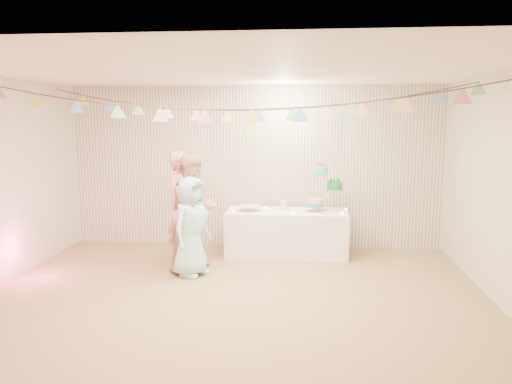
# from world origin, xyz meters

# --- Properties ---
(floor) EXTENTS (6.00, 6.00, 0.00)m
(floor) POSITION_xyz_m (0.00, 0.00, 0.00)
(floor) COLOR olive
(floor) RESTS_ON ground
(ceiling) EXTENTS (6.00, 6.00, 0.00)m
(ceiling) POSITION_xyz_m (0.00, 0.00, 2.60)
(ceiling) COLOR silver
(ceiling) RESTS_ON ground
(back_wall) EXTENTS (6.00, 6.00, 0.00)m
(back_wall) POSITION_xyz_m (0.00, 2.50, 1.30)
(back_wall) COLOR silver
(back_wall) RESTS_ON ground
(front_wall) EXTENTS (6.00, 6.00, 0.00)m
(front_wall) POSITION_xyz_m (0.00, -2.50, 1.30)
(front_wall) COLOR silver
(front_wall) RESTS_ON ground
(right_wall) EXTENTS (5.00, 5.00, 0.00)m
(right_wall) POSITION_xyz_m (3.00, 0.00, 1.30)
(right_wall) COLOR silver
(right_wall) RESTS_ON ground
(table) EXTENTS (1.83, 0.73, 0.69)m
(table) POSITION_xyz_m (0.56, 1.99, 0.34)
(table) COLOR white
(table) RESTS_ON floor
(cake_stand) EXTENTS (0.62, 0.36, 0.69)m
(cake_stand) POSITION_xyz_m (1.11, 2.04, 1.09)
(cake_stand) COLOR silver
(cake_stand) RESTS_ON table
(cake_bottom) EXTENTS (0.31, 0.31, 0.15)m
(cake_bottom) POSITION_xyz_m (0.96, 1.98, 0.84)
(cake_bottom) COLOR teal
(cake_bottom) RESTS_ON cake_stand
(cake_middle) EXTENTS (0.27, 0.27, 0.22)m
(cake_middle) POSITION_xyz_m (1.29, 2.13, 1.11)
(cake_middle) COLOR #1A7A3D
(cake_middle) RESTS_ON cake_stand
(cake_top_tier) EXTENTS (0.25, 0.25, 0.19)m
(cake_top_tier) POSITION_xyz_m (1.05, 2.01, 1.38)
(cake_top_tier) COLOR #49D0E6
(cake_top_tier) RESTS_ON cake_stand
(platter) EXTENTS (0.34, 0.34, 0.02)m
(platter) POSITION_xyz_m (-0.02, 1.94, 0.76)
(platter) COLOR white
(platter) RESTS_ON table
(posy) EXTENTS (0.14, 0.14, 0.16)m
(posy) POSITION_xyz_m (0.50, 2.04, 0.83)
(posy) COLOR white
(posy) RESTS_ON table
(person_adult_a) EXTENTS (0.59, 0.70, 1.62)m
(person_adult_a) POSITION_xyz_m (-0.93, 1.48, 0.81)
(person_adult_a) COLOR #DC7473
(person_adult_a) RESTS_ON floor
(person_adult_b) EXTENTS (0.95, 0.99, 1.62)m
(person_adult_b) POSITION_xyz_m (-0.68, 1.11, 0.81)
(person_adult_b) COLOR tan
(person_adult_b) RESTS_ON floor
(person_child) EXTENTS (0.66, 0.77, 1.33)m
(person_child) POSITION_xyz_m (-0.67, 0.86, 0.67)
(person_child) COLOR #ADE1F5
(person_child) RESTS_ON floor
(bunting_back) EXTENTS (5.60, 1.10, 0.40)m
(bunting_back) POSITION_xyz_m (0.00, 1.10, 2.35)
(bunting_back) COLOR pink
(bunting_back) RESTS_ON ceiling
(bunting_front) EXTENTS (5.60, 0.90, 0.36)m
(bunting_front) POSITION_xyz_m (0.00, -0.20, 2.32)
(bunting_front) COLOR #72A5E5
(bunting_front) RESTS_ON ceiling
(tealight_0) EXTENTS (0.04, 0.04, 0.03)m
(tealight_0) POSITION_xyz_m (-0.24, 1.84, 0.70)
(tealight_0) COLOR #FFD88C
(tealight_0) RESTS_ON table
(tealight_1) EXTENTS (0.04, 0.04, 0.03)m
(tealight_1) POSITION_xyz_m (0.21, 2.17, 0.70)
(tealight_1) COLOR #FFD88C
(tealight_1) RESTS_ON table
(tealight_2) EXTENTS (0.04, 0.04, 0.03)m
(tealight_2) POSITION_xyz_m (0.66, 1.77, 0.70)
(tealight_2) COLOR #FFD88C
(tealight_2) RESTS_ON table
(tealight_3) EXTENTS (0.04, 0.04, 0.03)m
(tealight_3) POSITION_xyz_m (0.91, 2.21, 0.70)
(tealight_3) COLOR #FFD88C
(tealight_3) RESTS_ON table
(tealight_4) EXTENTS (0.04, 0.04, 0.03)m
(tealight_4) POSITION_xyz_m (1.38, 1.81, 0.70)
(tealight_4) COLOR #FFD88C
(tealight_4) RESTS_ON table
(tealight_5) EXTENTS (0.04, 0.04, 0.03)m
(tealight_5) POSITION_xyz_m (1.46, 2.14, 0.70)
(tealight_5) COLOR #FFD88C
(tealight_5) RESTS_ON table
(tealight_6) EXTENTS (0.04, 0.04, 0.03)m
(tealight_6) POSITION_xyz_m (0.90, 2.22, 0.70)
(tealight_6) COLOR #FFD88C
(tealight_6) RESTS_ON table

